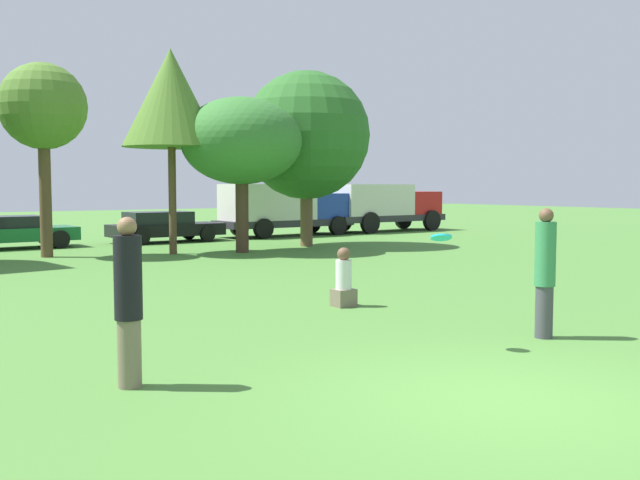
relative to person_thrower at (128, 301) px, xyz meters
The scene contains 13 objects.
ground_plane 4.06m from the person_thrower, 41.43° to the right, with size 120.00×120.00×0.00m, color #477A33.
person_thrower is the anchor object (origin of this frame).
person_catcher 5.82m from the person_thrower, ahead, with size 0.29×0.29×1.85m.
frisbee 4.09m from the person_thrower, ahead, with size 0.29×0.27×0.16m.
bystander_sitting 5.82m from the person_thrower, 29.93° to the left, with size 0.39×0.32×1.07m.
tree_3 16.04m from the person_thrower, 78.94° to the left, with size 2.60×2.60×5.87m.
tree_4 16.10m from the person_thrower, 64.98° to the left, with size 3.09×3.09×6.49m.
tree_5 16.15m from the person_thrower, 56.97° to the left, with size 3.94×3.94×5.04m.
tree_6 18.71m from the person_thrower, 50.33° to the left, with size 4.58×4.58×6.27m.
parked_car_green 19.42m from the person_thrower, 81.38° to the left, with size 3.89×2.05×1.14m.
parked_car_black 20.63m from the person_thrower, 66.36° to the left, with size 4.37×1.91×1.19m.
delivery_truck_blue 23.81m from the person_thrower, 54.14° to the left, with size 6.23×2.37×2.26m.
delivery_truck_red 27.58m from the person_thrower, 44.55° to the left, with size 6.34×2.40×2.25m.
Camera 1 is at (-5.64, -4.82, 2.16)m, focal length 40.51 mm.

